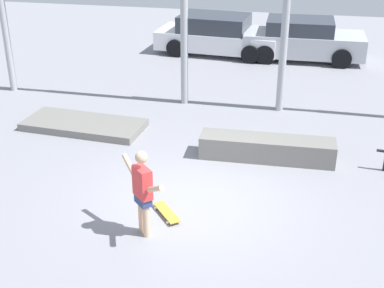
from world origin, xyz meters
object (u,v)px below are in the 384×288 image
at_px(skateboard, 167,212).
at_px(parked_car_white, 217,35).
at_px(grind_box, 267,148).
at_px(manual_pad, 84,125).
at_px(parked_car_silver, 303,40).
at_px(skateboarder, 143,189).

relative_size(skateboard, parked_car_white, 0.16).
height_order(grind_box, manual_pad, grind_box).
xyz_separation_m(manual_pad, parked_car_silver, (5.19, 7.34, 0.59)).
height_order(skateboarder, grind_box, skateboarder).
xyz_separation_m(skateboarder, skateboard, (0.24, 0.64, -0.82)).
bearing_deg(skateboarder, skateboard, 115.62).
height_order(skateboard, manual_pad, manual_pad).
height_order(grind_box, parked_car_silver, parked_car_silver).
xyz_separation_m(skateboard, grind_box, (1.60, 2.67, 0.19)).
bearing_deg(parked_car_silver, grind_box, -94.76).
xyz_separation_m(manual_pad, parked_car_white, (2.14, 7.49, 0.57)).
height_order(manual_pad, parked_car_silver, parked_car_silver).
bearing_deg(parked_car_white, skateboard, -80.22).
distance_m(skateboard, parked_car_silver, 11.02).
bearing_deg(grind_box, manual_pad, 170.59).
distance_m(skateboarder, parked_car_silver, 11.67).
height_order(skateboard, parked_car_silver, parked_car_silver).
xyz_separation_m(skateboarder, parked_car_silver, (2.41, 11.42, -0.20)).
bearing_deg(parked_car_white, grind_box, -68.11).
bearing_deg(skateboard, manual_pad, -177.83).
xyz_separation_m(skateboard, parked_car_silver, (2.17, 10.78, 0.62)).
relative_size(grind_box, parked_car_white, 0.65).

